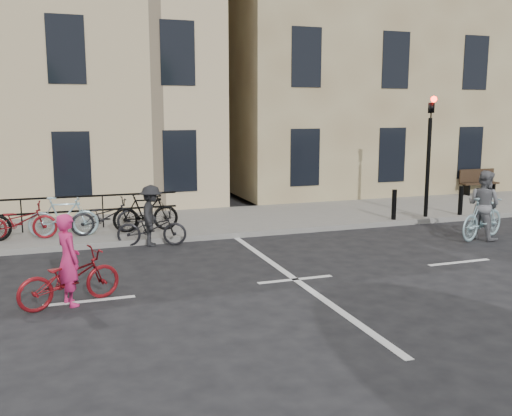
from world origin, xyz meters
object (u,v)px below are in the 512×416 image
object	(u,v)px
traffic_light	(429,141)
cyclist_dark	(152,222)
bench	(478,181)
cyclist_grey	(483,212)
cyclist_pink	(69,274)

from	to	relation	value
traffic_light	cyclist_dark	distance (m)	8.67
bench	cyclist_grey	world-z (taller)	cyclist_grey
traffic_light	cyclist_grey	distance (m)	3.07
cyclist_pink	cyclist_dark	world-z (taller)	cyclist_pink
traffic_light	cyclist_grey	world-z (taller)	traffic_light
traffic_light	cyclist_dark	size ratio (longest dim) A/B	2.13
traffic_light	bench	distance (m)	6.14
cyclist_pink	traffic_light	bearing A→B (deg)	-87.46
traffic_light	cyclist_grey	bearing A→B (deg)	-91.44
traffic_light	cyclist_grey	size ratio (longest dim) A/B	1.99
bench	cyclist_dark	xyz separation A→B (m)	(-13.26, -3.83, -0.07)
traffic_light	bench	world-z (taller)	traffic_light
traffic_light	cyclist_pink	xyz separation A→B (m)	(-10.52, -4.42, -1.89)
bench	cyclist_pink	distance (m)	17.20
bench	cyclist_pink	xyz separation A→B (m)	(-15.32, -7.81, -0.11)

